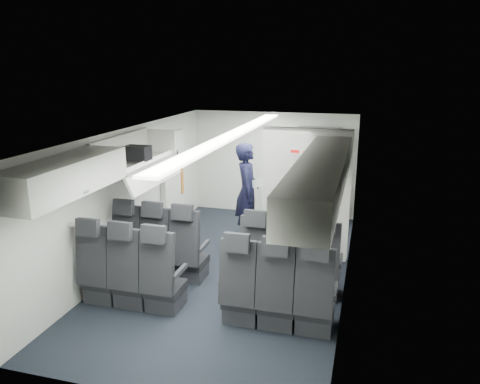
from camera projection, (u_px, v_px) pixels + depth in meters
The scene contains 13 objects.
cabin_shell at pixel (233, 200), 6.98m from camera, with size 3.41×6.01×2.16m.
seat_row_front at pixel (223, 259), 6.68m from camera, with size 3.33×0.56×1.24m.
seat_row_mid at pixel (201, 287), 5.84m from camera, with size 3.33×0.56×1.24m.
overhead_bin_left_rear at pixel (64, 177), 5.29m from camera, with size 0.53×1.80×0.40m.
overhead_bin_left_front_open at pixel (135, 158), 6.96m from camera, with size 0.64×1.70×0.72m.
overhead_bin_right_rear at pixel (312, 195), 4.57m from camera, with size 0.53×1.80×0.40m.
overhead_bin_right_front at pixel (329, 160), 6.19m from camera, with size 0.53×1.70×0.40m.
bulkhead_partition at pixel (306, 194), 7.49m from camera, with size 1.40×0.15×2.13m.
galley_unit at pixel (317, 175), 9.31m from camera, with size 0.85×0.52×1.90m.
boarding_door at pixel (173, 180), 8.89m from camera, with size 0.12×1.27×1.86m.
flight_attendant at pixel (247, 192), 8.35m from camera, with size 0.65×0.42×1.77m, color black.
carry_on_bag at pixel (137, 153), 6.89m from camera, with size 0.36×0.25×0.21m, color black.
papers at pixel (257, 183), 8.20m from camera, with size 0.19×0.02×0.14m, color white.
Camera 1 is at (1.90, -6.43, 3.09)m, focal length 35.00 mm.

